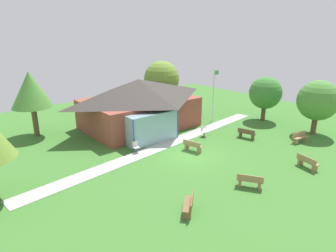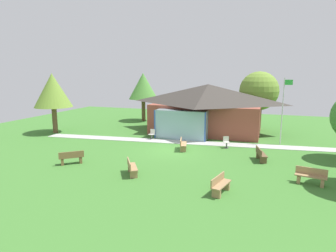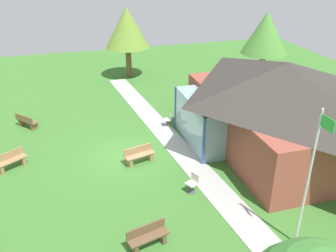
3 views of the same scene
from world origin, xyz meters
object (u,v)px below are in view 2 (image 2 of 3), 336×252
at_px(patio_chair_lawn_spare, 226,142).
at_px(tree_behind_pavilion_right, 259,91).
at_px(pavilion, 207,107).
at_px(bench_front_left, 71,158).
at_px(bench_rear_near_path, 183,145).
at_px(bench_lawn_far_right, 311,177).
at_px(flagpole, 283,108).
at_px(tree_behind_pavilion_left, 143,86).
at_px(patio_chair_west, 152,134).
at_px(tree_west_hedge, 53,91).
at_px(bench_front_right, 220,185).
at_px(bench_mid_right, 261,155).
at_px(bench_front_center, 132,168).

height_order(patio_chair_lawn_spare, tree_behind_pavilion_right, tree_behind_pavilion_right).
bearing_deg(pavilion, patio_chair_lawn_spare, -64.47).
distance_m(bench_front_left, bench_rear_near_path, 7.88).
height_order(bench_rear_near_path, patio_chair_lawn_spare, patio_chair_lawn_spare).
bearing_deg(bench_lawn_far_right, flagpole, -71.39).
relative_size(patio_chair_lawn_spare, tree_behind_pavilion_left, 0.15).
bearing_deg(flagpole, patio_chair_lawn_spare, -147.53).
bearing_deg(patio_chair_west, pavilion, -120.16).
distance_m(tree_west_hedge, tree_behind_pavilion_left, 10.46).
bearing_deg(patio_chair_west, bench_front_left, 82.22).
relative_size(flagpole, bench_front_right, 3.36).
height_order(pavilion, tree_west_hedge, tree_west_hedge).
distance_m(flagpole, bench_front_right, 11.83).
xyz_separation_m(pavilion, bench_front_right, (3.62, -14.32, -1.96)).
distance_m(patio_chair_lawn_spare, tree_behind_pavilion_right, 9.08).
xyz_separation_m(flagpole, tree_behind_pavilion_left, (-14.99, 6.95, 1.14)).
xyz_separation_m(bench_mid_right, patio_chair_west, (-9.00, 3.42, 0.01)).
xyz_separation_m(bench_front_center, bench_front_right, (5.10, -0.93, 0.00)).
height_order(bench_front_left, bench_lawn_far_right, same).
bearing_deg(tree_behind_pavilion_right, bench_lawn_far_right, -77.28).
relative_size(pavilion, tree_behind_pavilion_right, 1.88).
bearing_deg(patio_chair_west, bench_mid_right, 166.44).
distance_m(bench_rear_near_path, patio_chair_west, 4.29).
bearing_deg(tree_behind_pavilion_left, bench_lawn_far_right, -43.76).
bearing_deg(bench_lawn_far_right, tree_behind_pavilion_right, -66.39).
bearing_deg(tree_behind_pavilion_left, bench_rear_near_path, -54.13).
height_order(flagpole, patio_chair_lawn_spare, flagpole).
relative_size(bench_front_center, bench_front_right, 0.96).
bearing_deg(bench_lawn_far_right, tree_west_hedge, -5.72).
relative_size(flagpole, tree_behind_pavilion_left, 0.94).
bearing_deg(bench_front_left, bench_front_right, -49.68).
distance_m(bench_mid_right, bench_front_right, 6.25).
bearing_deg(patio_chair_west, tree_west_hedge, 10.00).
distance_m(flagpole, bench_front_center, 13.31).
distance_m(pavilion, tree_west_hedge, 14.55).
bearing_deg(patio_chair_west, tree_behind_pavilion_left, -54.76).
xyz_separation_m(bench_front_left, bench_front_center, (4.40, -0.50, 0.00)).
bearing_deg(flagpole, tree_behind_pavilion_left, 155.12).
distance_m(bench_front_left, bench_front_center, 4.43).
height_order(bench_front_center, bench_mid_right, same).
bearing_deg(bench_mid_right, flagpole, 150.74).
relative_size(bench_front_center, tree_west_hedge, 0.27).
height_order(bench_front_right, bench_lawn_far_right, same).
xyz_separation_m(pavilion, bench_front_center, (-1.48, -13.39, -1.96)).
bearing_deg(bench_front_left, bench_rear_near_path, 3.24).
height_order(flagpole, bench_front_right, flagpole).
xyz_separation_m(pavilion, patio_chair_lawn_spare, (2.71, -5.68, -1.95)).
height_order(bench_front_center, bench_rear_near_path, same).
bearing_deg(tree_west_hedge, tree_behind_pavilion_right, 23.47).
height_order(pavilion, bench_mid_right, pavilion).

